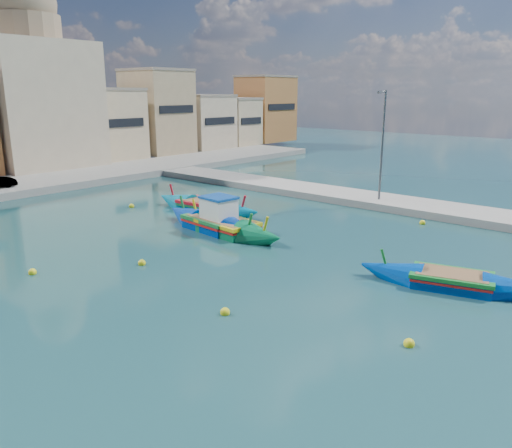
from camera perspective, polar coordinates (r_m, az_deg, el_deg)
ground at (r=19.28m, az=5.98°, el=-9.36°), size 160.00×160.00×0.00m
east_quay at (r=34.89m, az=23.01°, el=1.04°), size 4.00×70.00×0.50m
north_townhouses at (r=53.66m, az=-26.66°, el=10.25°), size 83.20×7.87×10.19m
church_block at (r=55.55m, az=-24.14°, el=14.17°), size 10.00×10.00×19.10m
quay_street_lamp at (r=35.91m, az=14.20°, el=8.76°), size 1.18×0.16×8.00m
luzzu_blue_cabin at (r=29.49m, az=-4.80°, el=0.09°), size 3.14×9.09×3.15m
luzzu_cyan_mid at (r=34.05m, az=-5.73°, el=1.90°), size 2.75×9.19×2.68m
luzzu_green at (r=28.64m, az=-3.24°, el=-0.53°), size 2.83×8.61×2.67m
luzzu_blue_south at (r=22.36m, az=21.43°, el=-6.20°), size 3.85×8.10×2.28m
mooring_buoys at (r=24.39m, az=-3.98°, el=-3.82°), size 20.09×23.62×0.36m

